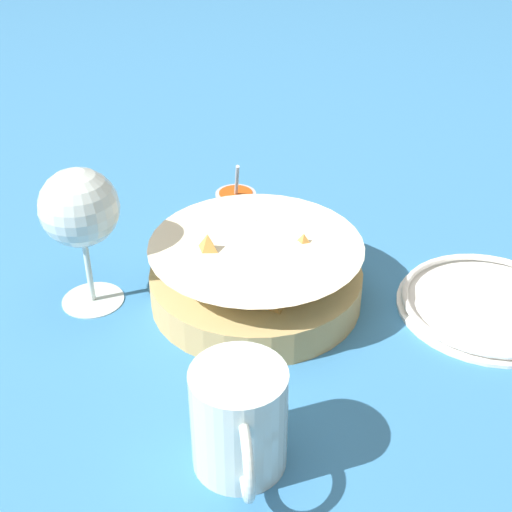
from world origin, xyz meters
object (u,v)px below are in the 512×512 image
Objects in this scene: sauce_cup at (236,205)px; wine_glass at (80,212)px; side_plate at (488,304)px; food_basket at (256,275)px; beer_mug at (239,423)px.

wine_glass is (0.17, -0.19, 0.10)m from sauce_cup.
wine_glass is at bearing -99.48° from side_plate.
food_basket is 0.21m from wine_glass.
wine_glass is at bearing -151.06° from beer_mug.
side_plate is (0.06, 0.27, -0.03)m from food_basket.
sauce_cup is at bearing -132.17° from side_plate.
wine_glass is 0.81× the size of side_plate.
wine_glass is at bearing -48.44° from sauce_cup.
wine_glass is 1.37× the size of beer_mug.
sauce_cup is 0.27m from wine_glass.
wine_glass reaches higher than beer_mug.
side_plate is at bearing 47.83° from sauce_cup.
side_plate is at bearing 121.19° from beer_mug.
wine_glass is at bearing -96.37° from food_basket.
food_basket reaches higher than side_plate.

